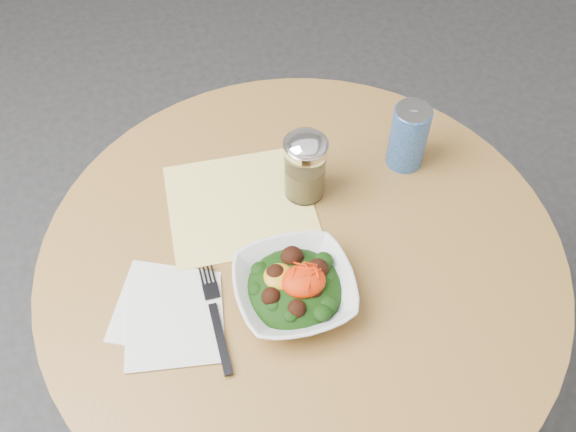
% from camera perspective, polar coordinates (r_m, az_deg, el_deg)
% --- Properties ---
extents(ground, '(6.00, 6.00, 0.00)m').
position_cam_1_polar(ground, '(1.77, 0.81, -17.01)').
color(ground, '#2D2D30').
rests_on(ground, ground).
extents(table, '(0.90, 0.90, 0.75)m').
position_cam_1_polar(table, '(1.26, 1.10, -8.36)').
color(table, black).
rests_on(table, ground).
extents(cloth_napkin, '(0.26, 0.24, 0.00)m').
position_cam_1_polar(cloth_napkin, '(1.16, -4.23, 1.01)').
color(cloth_napkin, yellow).
rests_on(cloth_napkin, table).
extents(paper_napkins, '(0.20, 0.22, 0.00)m').
position_cam_1_polar(paper_napkins, '(1.05, -10.49, -8.59)').
color(paper_napkins, white).
rests_on(paper_napkins, table).
extents(salad_bowl, '(0.20, 0.20, 0.07)m').
position_cam_1_polar(salad_bowl, '(1.03, 0.59, -6.40)').
color(salad_bowl, white).
rests_on(salad_bowl, table).
extents(fork, '(0.03, 0.20, 0.00)m').
position_cam_1_polar(fork, '(1.03, -6.47, -8.68)').
color(fork, black).
rests_on(fork, table).
extents(spice_shaker, '(0.08, 0.08, 0.14)m').
position_cam_1_polar(spice_shaker, '(1.12, 1.52, 4.41)').
color(spice_shaker, silver).
rests_on(spice_shaker, table).
extents(beverage_can, '(0.07, 0.07, 0.13)m').
position_cam_1_polar(beverage_can, '(1.20, 10.66, 6.98)').
color(beverage_can, navy).
rests_on(beverage_can, table).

